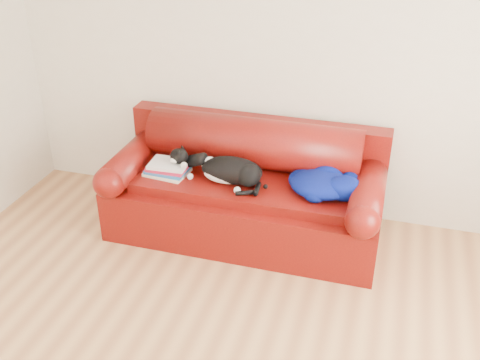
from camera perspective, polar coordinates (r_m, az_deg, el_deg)
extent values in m
cube|color=beige|center=(4.42, 4.48, 12.17)|extent=(4.50, 0.02, 2.60)
cube|color=#3C0207|center=(4.47, 0.54, -2.97)|extent=(2.10, 0.90, 0.42)
cube|color=#3C0207|center=(4.30, 0.38, -0.60)|extent=(1.66, 0.62, 0.10)
cylinder|color=black|center=(4.62, -11.83, -5.21)|extent=(0.06, 0.06, 0.05)
cylinder|color=black|center=(4.18, 11.76, -9.27)|extent=(0.06, 0.06, 0.05)
cylinder|color=black|center=(5.11, -8.52, -1.26)|extent=(0.06, 0.06, 0.05)
cylinder|color=black|center=(4.72, 12.60, -4.45)|extent=(0.06, 0.06, 0.05)
cube|color=#3C0207|center=(4.66, 1.77, 1.53)|extent=(2.10, 0.18, 0.85)
cylinder|color=#3C0207|center=(4.45, 1.45, 3.81)|extent=(1.70, 0.40, 0.40)
cylinder|color=#3C0207|center=(4.61, -10.63, 2.29)|extent=(0.24, 0.88, 0.24)
sphere|color=#3C0207|center=(4.27, -13.18, -0.28)|extent=(0.24, 0.24, 0.24)
cylinder|color=#3C0207|center=(4.18, 12.93, -0.96)|extent=(0.24, 0.88, 0.24)
sphere|color=#3C0207|center=(3.80, 12.35, -4.15)|extent=(0.24, 0.24, 0.24)
cube|color=silver|center=(4.40, -7.28, 0.80)|extent=(0.34, 0.28, 0.02)
cube|color=white|center=(4.40, -7.28, 0.80)|extent=(0.33, 0.26, 0.02)
cube|color=#216DB6|center=(4.39, -7.30, 1.08)|extent=(0.32, 0.25, 0.02)
cube|color=white|center=(4.39, -7.30, 1.08)|extent=(0.31, 0.24, 0.02)
cube|color=#B31437|center=(4.38, -7.32, 1.37)|extent=(0.30, 0.23, 0.02)
cube|color=white|center=(4.38, -7.32, 1.37)|extent=(0.29, 0.22, 0.02)
cube|color=silver|center=(4.36, -7.34, 1.66)|extent=(0.30, 0.23, 0.02)
cube|color=white|center=(4.36, -7.34, 1.66)|extent=(0.29, 0.22, 0.02)
ellipsoid|color=black|center=(4.21, -0.84, 1.00)|extent=(0.53, 0.40, 0.20)
ellipsoid|color=silver|center=(4.20, -1.52, 0.35)|extent=(0.36, 0.25, 0.12)
ellipsoid|color=silver|center=(4.29, -3.07, 1.59)|extent=(0.17, 0.16, 0.12)
ellipsoid|color=black|center=(4.15, 0.85, 0.33)|extent=(0.25, 0.25, 0.17)
ellipsoid|color=black|center=(4.36, -4.11, 2.84)|extent=(0.18, 0.17, 0.12)
ellipsoid|color=silver|center=(4.34, -4.53, 2.47)|extent=(0.08, 0.08, 0.05)
sphere|color=#BF7272|center=(4.33, -4.76, 2.50)|extent=(0.02, 0.02, 0.02)
cone|color=black|center=(4.30, -4.25, 3.31)|extent=(0.07, 0.06, 0.06)
cone|color=black|center=(4.34, -3.70, 3.62)|extent=(0.07, 0.06, 0.06)
cylinder|color=black|center=(4.10, 1.77, -0.89)|extent=(0.05, 0.17, 0.04)
sphere|color=silver|center=(4.34, -3.64, 0.69)|extent=(0.05, 0.05, 0.05)
sphere|color=silver|center=(4.10, -0.28, -1.05)|extent=(0.05, 0.05, 0.05)
ellipsoid|color=#020545|center=(4.12, 8.32, -0.35)|extent=(0.51, 0.47, 0.15)
ellipsoid|color=#020545|center=(4.08, 10.53, -0.74)|extent=(0.31, 0.28, 0.17)
ellipsoid|color=#020545|center=(4.20, 6.78, 0.07)|extent=(0.31, 0.35, 0.11)
ellipsoid|color=#020545|center=(4.24, 8.95, 0.63)|extent=(0.26, 0.21, 0.17)
ellipsoid|color=#020545|center=(4.04, 7.64, -1.32)|extent=(0.20, 0.21, 0.11)
ellipsoid|color=#B7B9C9|center=(4.05, 9.44, -0.70)|extent=(0.21, 0.10, 0.05)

